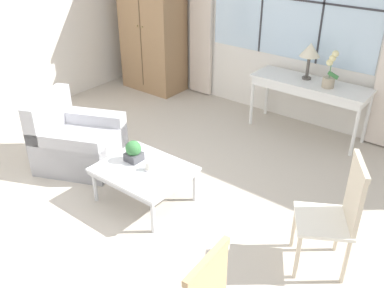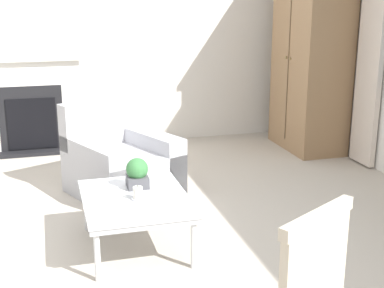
% 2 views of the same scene
% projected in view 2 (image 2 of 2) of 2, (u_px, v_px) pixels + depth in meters
% --- Properties ---
extents(ground_plane, '(14.00, 14.00, 0.00)m').
position_uv_depth(ground_plane, '(104.00, 259.00, 3.72)').
color(ground_plane, '#BCB2A3').
extents(wall_left, '(0.06, 7.20, 2.80)m').
position_uv_depth(wall_left, '(120.00, 28.00, 6.31)').
color(wall_left, silver).
rests_on(wall_left, ground_plane).
extents(fireplace, '(0.34, 1.22, 1.97)m').
position_uv_depth(fireplace, '(30.00, 96.00, 6.12)').
color(fireplace, black).
rests_on(fireplace, ground_plane).
extents(armoire, '(1.05, 0.62, 2.22)m').
position_uv_depth(armoire, '(311.00, 54.00, 6.14)').
color(armoire, '#93704C').
rests_on(armoire, ground_plane).
extents(armchair_upholstered, '(1.12, 1.09, 0.83)m').
position_uv_depth(armchair_upholstered, '(121.00, 165.00, 4.90)').
color(armchair_upholstered, '#B2B2B7').
rests_on(armchair_upholstered, ground_plane).
extents(coffee_table, '(0.91, 0.74, 0.40)m').
position_uv_depth(coffee_table, '(135.00, 202.00, 3.81)').
color(coffee_table, silver).
rests_on(coffee_table, ground_plane).
extents(potted_plant_small, '(0.16, 0.16, 0.22)m').
position_uv_depth(potted_plant_small, '(137.00, 173.00, 3.95)').
color(potted_plant_small, '#4C4C51').
rests_on(potted_plant_small, coffee_table).
extents(pillar_candle, '(0.10, 0.10, 0.10)m').
position_uv_depth(pillar_candle, '(138.00, 194.00, 3.73)').
color(pillar_candle, silver).
rests_on(pillar_candle, coffee_table).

